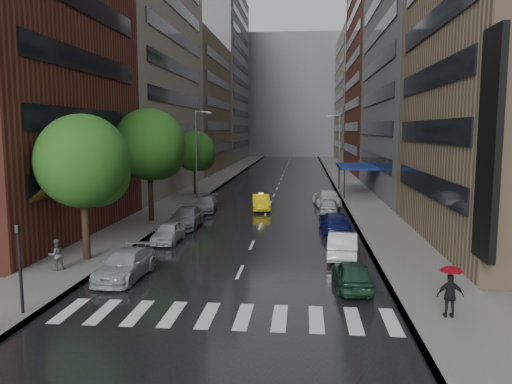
{
  "coord_description": "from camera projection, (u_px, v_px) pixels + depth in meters",
  "views": [
    {
      "loc": [
        3.12,
        -20.36,
        7.19
      ],
      "look_at": [
        0.0,
        12.76,
        3.0
      ],
      "focal_mm": 35.0,
      "sensor_mm": 36.0,
      "label": 1
    }
  ],
  "objects": [
    {
      "name": "building_far",
      "position": [
        292.0,
        97.0,
        135.86
      ],
      "size": [
        40.0,
        14.0,
        32.0
      ],
      "primitive_type": "cube",
      "color": "slate",
      "rests_on": "ground"
    },
    {
      "name": "ped_red_umbrella",
      "position": [
        451.0,
        287.0,
        18.68
      ],
      "size": [
        0.98,
        0.82,
        2.01
      ],
      "color": "black",
      "rests_on": "sidewalk_right"
    },
    {
      "name": "parked_cars_right",
      "position": [
        333.0,
        217.0,
        37.05
      ],
      "size": [
        2.71,
        29.55,
        1.58
      ],
      "color": "#1C3E29",
      "rests_on": "ground"
    },
    {
      "name": "street_lamp_right",
      "position": [
        339.0,
        147.0,
        64.43
      ],
      "size": [
        1.74,
        0.22,
        9.0
      ],
      "color": "gray",
      "rests_on": "sidewalk_right"
    },
    {
      "name": "ground",
      "position": [
        228.0,
        299.0,
        21.3
      ],
      "size": [
        220.0,
        220.0,
        0.0
      ],
      "primitive_type": "plane",
      "color": "gray",
      "rests_on": "ground"
    },
    {
      "name": "parked_cars_left",
      "position": [
        179.0,
        224.0,
        34.54
      ],
      "size": [
        2.16,
        24.8,
        1.47
      ],
      "color": "#A4ABAE",
      "rests_on": "ground"
    },
    {
      "name": "awning",
      "position": [
        356.0,
        167.0,
        54.65
      ],
      "size": [
        4.0,
        8.0,
        3.12
      ],
      "color": "navy",
      "rests_on": "sidewalk_right"
    },
    {
      "name": "buildings_left",
      "position": [
        189.0,
        73.0,
        78.77
      ],
      "size": [
        8.0,
        108.0,
        38.0
      ],
      "color": "maroon",
      "rests_on": "ground"
    },
    {
      "name": "tree_mid",
      "position": [
        149.0,
        145.0,
        38.15
      ],
      "size": [
        5.52,
        5.52,
        8.8
      ],
      "color": "#382619",
      "rests_on": "ground"
    },
    {
      "name": "taxi",
      "position": [
        261.0,
        202.0,
        44.56
      ],
      "size": [
        2.03,
        4.45,
        1.41
      ],
      "primitive_type": "imported",
      "rotation": [
        0.0,
        0.0,
        0.13
      ],
      "color": "yellow",
      "rests_on": "ground"
    },
    {
      "name": "crosswalk",
      "position": [
        225.0,
        316.0,
        19.31
      ],
      "size": [
        13.15,
        2.8,
        0.01
      ],
      "color": "silver",
      "rests_on": "ground"
    },
    {
      "name": "street_lamp_left",
      "position": [
        197.0,
        152.0,
        51.04
      ],
      "size": [
        1.74,
        0.22,
        9.0
      ],
      "color": "gray",
      "rests_on": "sidewalk_left"
    },
    {
      "name": "traffic_light",
      "position": [
        20.0,
        260.0,
        19.01
      ],
      "size": [
        0.18,
        0.15,
        3.45
      ],
      "color": "black",
      "rests_on": "sidewalk_left"
    },
    {
      "name": "sidewalk_right",
      "position": [
        345.0,
        180.0,
        69.85
      ],
      "size": [
        4.0,
        140.0,
        0.15
      ],
      "primitive_type": "cube",
      "color": "gray",
      "rests_on": "ground"
    },
    {
      "name": "ped_black_umbrella",
      "position": [
        56.0,
        246.0,
        24.96
      ],
      "size": [
        0.97,
        0.98,
        2.09
      ],
      "color": "#545459",
      "rests_on": "sidewalk_left"
    },
    {
      "name": "buildings_right",
      "position": [
        384.0,
        76.0,
        74.04
      ],
      "size": [
        8.05,
        109.1,
        36.0
      ],
      "color": "#937A5B",
      "rests_on": "ground"
    },
    {
      "name": "tree_near",
      "position": [
        83.0,
        161.0,
        26.64
      ],
      "size": [
        5.04,
        5.04,
        8.02
      ],
      "color": "#382619",
      "rests_on": "ground"
    },
    {
      "name": "road",
      "position": [
        281.0,
        180.0,
        70.69
      ],
      "size": [
        14.0,
        140.0,
        0.01
      ],
      "primitive_type": "cube",
      "color": "black",
      "rests_on": "ground"
    },
    {
      "name": "tree_far",
      "position": [
        195.0,
        151.0,
        54.21
      ],
      "size": [
        4.42,
        4.42,
        7.05
      ],
      "color": "#382619",
      "rests_on": "ground"
    },
    {
      "name": "sidewalk_left",
      "position": [
        218.0,
        179.0,
        71.52
      ],
      "size": [
        4.0,
        140.0,
        0.15
      ],
      "primitive_type": "cube",
      "color": "gray",
      "rests_on": "ground"
    }
  ]
}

